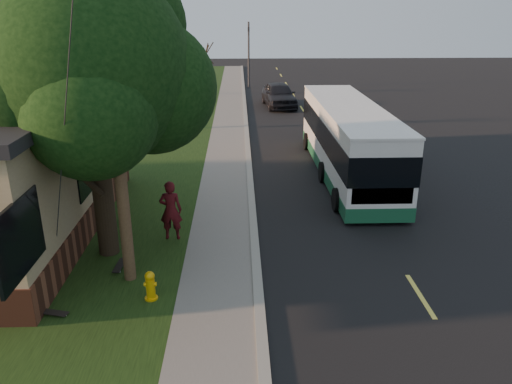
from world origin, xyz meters
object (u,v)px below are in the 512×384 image
fire_hydrant (150,286)px  distant_car (279,95)px  bare_tree_near (184,92)px  traffic_signal (249,50)px  skateboarder (171,210)px  leafy_tree (92,71)px  utility_pole (113,103)px  dumpster (42,164)px  skateboard_spare (52,313)px  transit_bus (348,138)px  skateboard_main (120,265)px  bare_tree_far (206,70)px

fire_hydrant → distant_car: bearing=78.5°
bare_tree_near → traffic_signal: size_ratio=0.78×
skateboarder → leafy_tree: bearing=24.3°
utility_pole → dumpster: (-5.20, 8.35, -3.97)m
skateboard_spare → utility_pole: bearing=47.2°
skateboarder → dumpster: bearing=-43.9°
fire_hydrant → transit_bus: size_ratio=0.07×
transit_bus → bare_tree_near: bearing=131.7°
traffic_signal → distant_car: traffic_signal is taller
fire_hydrant → skateboard_main: 1.96m
bare_tree_near → dumpster: bare_tree_near is taller
leafy_tree → bare_tree_near: (0.67, 15.35, -3.02)m
leafy_tree → bare_tree_far: size_ratio=1.94×
skateboard_main → distant_car: distant_car is taller
skateboarder → skateboard_spare: size_ratio=2.28×
leafy_tree → distant_car: (6.61, 22.22, -4.32)m
dumpster → distant_car: 19.00m
traffic_signal → skateboard_spare: size_ratio=6.81×
skateboard_main → dumpster: 9.14m
skateboarder → dumpster: skateboarder is taller
fire_hydrant → distant_car: 25.37m
transit_bus → skateboard_main: size_ratio=13.21×
skateboarder → distant_car: size_ratio=0.37×
leafy_tree → traffic_signal: 31.76m
skateboard_main → fire_hydrant: bearing=-55.1°
bare_tree_far → traffic_signal: (3.50, 4.00, 1.16)m
traffic_signal → skateboarder: 30.85m
traffic_signal → skateboard_spare: (-5.27, -34.59, -3.04)m
fire_hydrant → traffic_signal: 34.25m
leafy_tree → traffic_signal: (4.67, 31.35, -2.00)m
skateboard_main → distant_car: (6.14, 23.28, 0.72)m
skateboarder → skateboard_spare: (-2.27, -3.96, -0.86)m
bare_tree_far → traffic_signal: traffic_signal is taller
bare_tree_far → leafy_tree: bearing=-92.5°
skateboard_main → traffic_signal: bearing=82.6°
utility_pole → transit_bus: bearing=49.0°
traffic_signal → distant_car: size_ratio=1.10×
fire_hydrant → distant_car: (5.04, 24.86, 0.42)m
transit_bus → skateboarder: bearing=-137.1°
bare_tree_near → skateboard_spare: bearing=-93.9°
leafy_tree → skateboard_spare: (-0.60, -3.24, -5.04)m
dumpster → bare_tree_near: bearing=60.0°
utility_pole → skateboard_main: (-0.40, 0.59, -4.50)m
traffic_signal → distant_car: 9.62m
transit_bus → distant_car: (-1.64, 15.38, -0.73)m
bare_tree_far → dumpster: (-5.51, -20.66, -1.34)m
bare_tree_far → distant_car: bare_tree_far is taller
utility_pole → skateboard_main: 4.56m
transit_bus → skateboarder: transit_bus is taller
dumpster → distant_car: distant_car is taller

